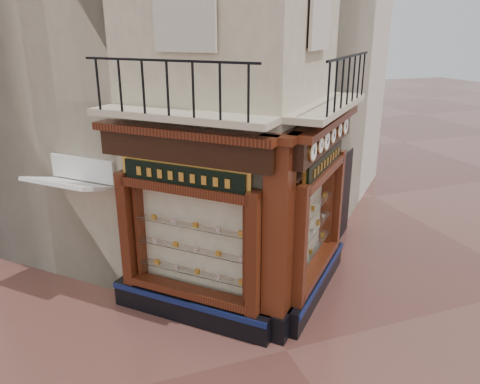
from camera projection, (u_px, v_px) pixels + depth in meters
name	position (u px, v px, depth m)	size (l,w,h in m)	color
ground	(286.00, 350.00, 8.66)	(80.00, 80.00, 0.00)	#542D27
main_building	(191.00, 14.00, 12.13)	(8.00, 8.00, 12.00)	beige
neighbour_left	(88.00, 33.00, 13.68)	(8.00, 8.00, 11.00)	beige
neighbour_right	(246.00, 33.00, 15.29)	(8.00, 8.00, 11.00)	beige
shopfront_left	(188.00, 231.00, 8.94)	(2.86, 2.86, 3.98)	black
shopfront_right	(318.00, 212.00, 9.85)	(2.86, 2.86, 3.98)	black
corner_pilaster	(278.00, 244.00, 8.46)	(0.85, 0.85, 3.98)	black
balcony	(259.00, 110.00, 8.58)	(5.94, 2.97, 1.03)	beige
clock_a	(313.00, 151.00, 8.13)	(0.30, 0.30, 0.38)	#B7813D
clock_b	(320.00, 145.00, 8.53)	(0.26, 0.26, 0.32)	#B7813D
clock_c	(326.00, 141.00, 8.89)	(0.32, 0.32, 0.40)	#B7813D
clock_d	(333.00, 135.00, 9.32)	(0.27, 0.27, 0.34)	#B7813D
clock_e	(339.00, 130.00, 9.79)	(0.26, 0.26, 0.31)	#B7813D
clock_f	(345.00, 126.00, 10.25)	(0.32, 0.32, 0.41)	#B7813D
awning	(82.00, 296.00, 10.42)	(1.65, 0.99, 0.08)	white
signboard_left	(183.00, 176.00, 8.50)	(1.96, 1.96, 0.52)	gold
signboard_right	(324.00, 161.00, 9.45)	(1.92, 1.92, 0.51)	gold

